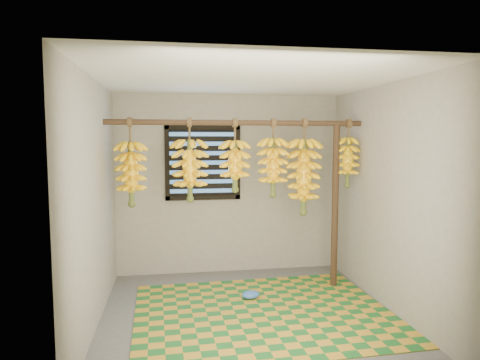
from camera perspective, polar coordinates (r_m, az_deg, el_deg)
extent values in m
cube|color=#525252|center=(4.65, 1.13, -17.55)|extent=(3.00, 3.00, 0.01)
cube|color=silver|center=(4.32, 1.20, 13.37)|extent=(3.00, 3.00, 0.01)
cube|color=gray|center=(5.80, -1.50, -0.59)|extent=(3.00, 0.01, 2.40)
cube|color=gray|center=(4.31, -18.94, -2.98)|extent=(0.01, 3.00, 2.40)
cube|color=gray|center=(4.82, 19.07, -2.12)|extent=(0.01, 3.00, 2.40)
cube|color=black|center=(5.71, -4.96, 2.32)|extent=(1.00, 0.04, 1.00)
cylinder|color=#472E1E|center=(4.97, -0.28, 7.65)|extent=(3.00, 0.06, 0.06)
cylinder|color=#472E1E|center=(5.35, 12.56, -3.39)|extent=(0.08, 0.08, 2.00)
cube|color=#1C6025|center=(4.68, 3.14, -17.22)|extent=(2.71, 2.20, 0.01)
ellipsoid|color=blue|center=(5.02, 1.42, -15.04)|extent=(0.24, 0.19, 0.09)
cylinder|color=brown|center=(4.93, -14.46, 6.22)|extent=(0.02, 0.02, 0.28)
cylinder|color=#4C5923|center=(4.94, -14.33, 1.01)|extent=(0.06, 0.06, 0.68)
cylinder|color=brown|center=(4.91, -6.76, 6.51)|extent=(0.02, 0.02, 0.25)
cylinder|color=#4C5923|center=(4.92, -6.70, 1.52)|extent=(0.06, 0.06, 0.66)
cylinder|color=brown|center=(4.96, -0.67, 6.48)|extent=(0.02, 0.02, 0.26)
cylinder|color=#4C5923|center=(4.97, -0.67, 2.12)|extent=(0.06, 0.06, 0.55)
cylinder|color=brown|center=(5.05, 4.47, 6.60)|extent=(0.02, 0.02, 0.24)
cylinder|color=#4C5923|center=(5.06, 4.43, 1.92)|extent=(0.06, 0.06, 0.65)
cylinder|color=brown|center=(5.15, 8.58, 6.44)|extent=(0.02, 0.02, 0.25)
cylinder|color=#4C5923|center=(5.17, 8.50, 0.62)|extent=(0.07, 0.07, 0.85)
cylinder|color=brown|center=(5.35, 14.27, 6.47)|extent=(0.02, 0.02, 0.22)
cylinder|color=#4C5923|center=(5.35, 14.17, 2.55)|extent=(0.05, 0.05, 0.57)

